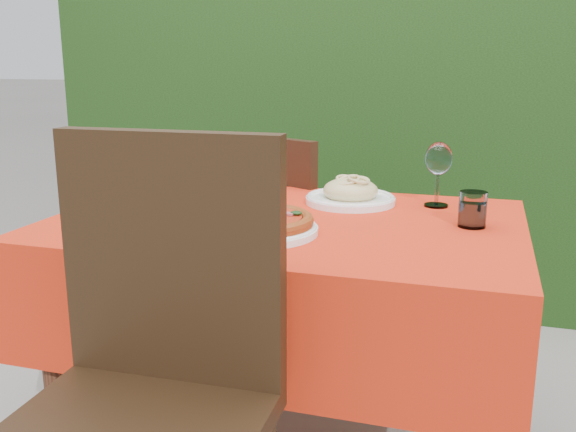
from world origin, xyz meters
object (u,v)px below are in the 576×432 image
(wine_glass, at_px, (439,161))
(water_glass, at_px, (472,211))
(chair_far, at_px, (289,238))
(pizza_plate, at_px, (257,223))
(chair_near, at_px, (149,369))
(pasta_plate, at_px, (350,194))
(fork, at_px, (203,212))

(wine_glass, bearing_deg, water_glass, -63.64)
(chair_far, relative_size, pizza_plate, 2.59)
(chair_near, distance_m, pizza_plate, 0.50)
(pasta_plate, height_order, wine_glass, wine_glass)
(water_glass, height_order, fork, water_glass)
(pasta_plate, relative_size, wine_glass, 1.40)
(pizza_plate, bearing_deg, chair_far, 101.06)
(pasta_plate, distance_m, water_glass, 0.40)
(water_glass, distance_m, wine_glass, 0.26)
(water_glass, height_order, wine_glass, wine_glass)
(water_glass, bearing_deg, pizza_plate, -156.60)
(chair_far, relative_size, water_glass, 9.70)
(chair_far, height_order, wine_glass, wine_glass)
(chair_near, relative_size, wine_glass, 5.40)
(pizza_plate, distance_m, fork, 0.27)
(chair_near, distance_m, chair_far, 1.23)
(chair_far, distance_m, pizza_plate, 0.81)
(wine_glass, relative_size, fork, 1.17)
(chair_near, bearing_deg, wine_glass, 61.44)
(chair_near, xyz_separation_m, wine_glass, (0.46, 0.90, 0.29))
(wine_glass, xyz_separation_m, fork, (-0.63, -0.28, -0.13))
(chair_far, bearing_deg, wine_glass, 174.92)
(chair_near, height_order, wine_glass, chair_near)
(chair_far, xyz_separation_m, pasta_plate, (0.30, -0.35, 0.26))
(chair_near, bearing_deg, fork, 103.44)
(chair_far, bearing_deg, fork, 107.66)
(chair_near, distance_m, pasta_plate, 0.92)
(water_glass, bearing_deg, chair_near, -129.40)
(pizza_plate, height_order, water_glass, water_glass)
(chair_far, height_order, pasta_plate, chair_far)
(chair_far, bearing_deg, pasta_plate, 155.57)
(water_glass, xyz_separation_m, wine_glass, (-0.11, 0.22, 0.09))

